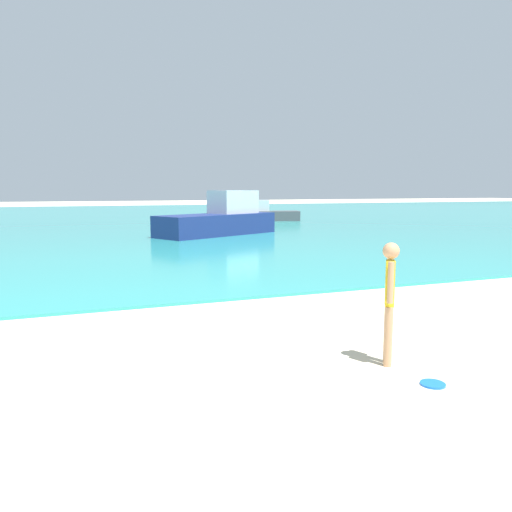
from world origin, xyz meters
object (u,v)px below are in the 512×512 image
at_px(person_standing, 389,296).
at_px(boat_far, 266,214).
at_px(frisbee, 433,384).
at_px(boat_near, 220,219).

distance_m(person_standing, boat_far, 28.48).
height_order(frisbee, boat_far, boat_far).
bearing_deg(boat_near, frisbee, 53.91).
relative_size(frisbee, boat_near, 0.04).
bearing_deg(boat_near, boat_far, -150.67).
bearing_deg(frisbee, person_standing, 96.09).
bearing_deg(boat_far, boat_near, -108.24).
xyz_separation_m(frisbee, boat_far, (9.15, 27.70, 0.55)).
bearing_deg(boat_far, frisbee, -92.55).
bearing_deg(person_standing, frisbee, -140.62).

